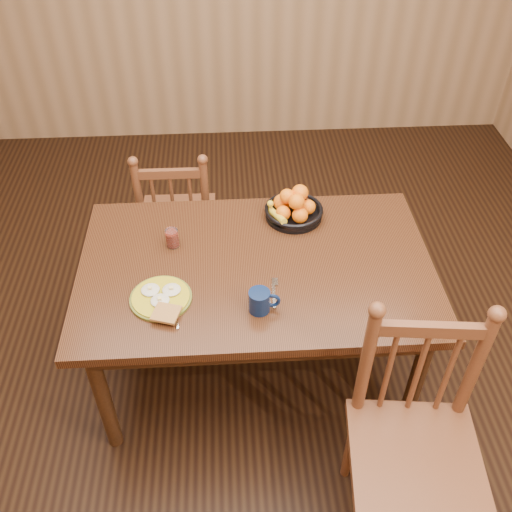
{
  "coord_description": "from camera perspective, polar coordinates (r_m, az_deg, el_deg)",
  "views": [
    {
      "loc": [
        -0.11,
        -1.88,
        2.5
      ],
      "look_at": [
        0.0,
        0.0,
        0.8
      ],
      "focal_mm": 40.0,
      "sensor_mm": 36.0,
      "label": 1
    }
  ],
  "objects": [
    {
      "name": "fork",
      "position": [
        2.45,
        1.84,
        -3.51
      ],
      "size": [
        0.04,
        0.18,
        0.0
      ],
      "rotation": [
        0.0,
        0.0,
        -0.05
      ],
      "color": "silver",
      "rests_on": "dining_table"
    },
    {
      "name": "chair_near",
      "position": [
        2.35,
        15.54,
        -17.58
      ],
      "size": [
        0.54,
        0.52,
        1.08
      ],
      "rotation": [
        0.0,
        0.0,
        -0.11
      ],
      "color": "#522A18",
      "rests_on": "ground"
    },
    {
      "name": "coffee_mug",
      "position": [
        2.34,
        0.45,
        -4.51
      ],
      "size": [
        0.13,
        0.09,
        0.1
      ],
      "color": "#0B193C",
      "rests_on": "dining_table"
    },
    {
      "name": "spoon",
      "position": [
        2.4,
        -8.11,
        -5.27
      ],
      "size": [
        0.04,
        0.16,
        0.01
      ],
      "rotation": [
        0.0,
        0.0,
        0.11
      ],
      "color": "silver",
      "rests_on": "dining_table"
    },
    {
      "name": "juice_glass",
      "position": [
        2.67,
        -8.38,
        1.74
      ],
      "size": [
        0.06,
        0.06,
        0.09
      ],
      "color": "silver",
      "rests_on": "dining_table"
    },
    {
      "name": "chair_far",
      "position": [
        3.33,
        -7.81,
        3.72
      ],
      "size": [
        0.43,
        0.41,
        0.94
      ],
      "rotation": [
        0.0,
        0.0,
        3.13
      ],
      "color": "#522A18",
      "rests_on": "ground"
    },
    {
      "name": "fruit_bowl",
      "position": [
        2.81,
        3.76,
        4.85
      ],
      "size": [
        0.29,
        0.29,
        0.17
      ],
      "color": "black",
      "rests_on": "dining_table"
    },
    {
      "name": "dining_table",
      "position": [
        2.63,
        0.0,
        -2.18
      ],
      "size": [
        1.6,
        1.0,
        0.75
      ],
      "color": "black",
      "rests_on": "ground"
    },
    {
      "name": "breakfast_plate",
      "position": [
        2.44,
        -9.47,
        -4.17
      ],
      "size": [
        0.26,
        0.3,
        0.04
      ],
      "color": "#59601E",
      "rests_on": "dining_table"
    },
    {
      "name": "room",
      "position": [
        2.21,
        0.0,
        10.66
      ],
      "size": [
        4.52,
        5.02,
        2.72
      ],
      "color": "black",
      "rests_on": "ground"
    }
  ]
}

